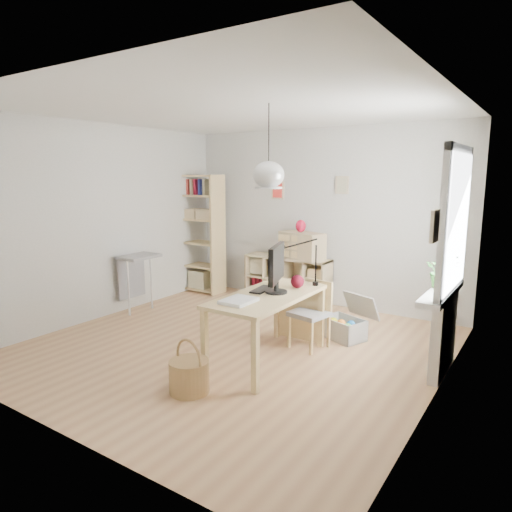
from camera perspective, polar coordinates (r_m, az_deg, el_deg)
The scene contains 20 objects.
ground at distance 5.51m, azimuth -2.64°, elevation -11.18°, with size 4.50×4.50×0.00m, color tan.
room_shell at distance 4.70m, azimuth 1.58°, elevation 10.13°, with size 4.50×4.50×4.50m.
window_unit at distance 4.83m, azimuth 23.74°, elevation 3.92°, with size 0.07×1.16×1.46m.
radiator at distance 5.07m, azimuth 22.41°, elevation -9.06°, with size 0.10×0.80×0.80m, color white.
windowsill at distance 4.96m, azimuth 22.18°, elevation -4.28°, with size 0.22×1.20×0.06m, color white.
desk at distance 4.89m, azimuth 1.51°, elevation -5.84°, with size 0.70×1.50×0.75m.
cube_shelf at distance 7.34m, azimuth 3.94°, elevation -3.29°, with size 1.40×0.38×0.72m.
tall_bookshelf at distance 7.86m, azimuth -7.01°, elevation 3.40°, with size 0.80×0.38×2.00m.
side_table at distance 6.90m, azimuth -14.76°, elevation -1.33°, with size 0.40×0.55×0.85m.
chair at distance 5.40m, azimuth 7.02°, elevation -6.68°, with size 0.45×0.45×0.78m.
wicker_basket at distance 4.42m, azimuth -8.35°, elevation -14.49°, with size 0.37×0.37×0.52m.
storage_chest at distance 5.82m, azimuth 11.25°, elevation -8.38°, with size 0.67×0.71×0.53m.
monitor at distance 4.85m, azimuth 2.58°, elevation -1.29°, with size 0.25×0.58×0.52m.
keyboard at distance 5.01m, azimuth 0.72°, elevation -4.21°, with size 0.14×0.36×0.02m, color black.
task_lamp at distance 5.25m, azimuth 4.98°, elevation 0.10°, with size 0.47×0.17×0.50m.
yarn_ball at distance 5.12m, azimuth 5.19°, elevation -3.20°, with size 0.15×0.15×0.15m, color #430917.
paper_tray at distance 4.55m, azimuth -2.19°, elevation -5.61°, with size 0.27×0.34×0.03m, color white.
drawer_chest at distance 7.06m, azimuth 5.76°, elevation 1.32°, with size 0.72×0.33×0.41m, color #CAAE85.
red_vase at distance 7.03m, azimuth 5.62°, elevation 3.75°, with size 0.16×0.16×0.19m, color #A30D25.
potted_plant at distance 5.00m, azimuth 22.29°, elevation -1.73°, with size 0.32×0.28×0.36m, color #235B22.
Camera 1 is at (3.03, -4.14, 2.00)m, focal length 32.00 mm.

